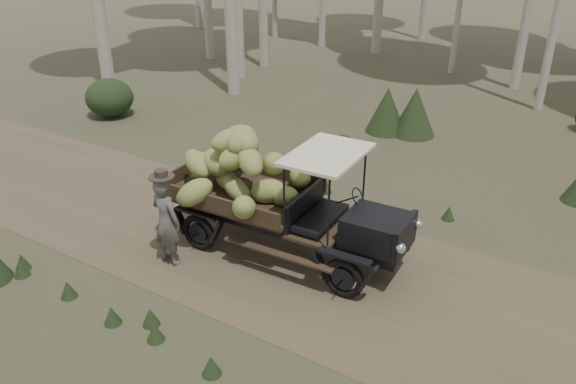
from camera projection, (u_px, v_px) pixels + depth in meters
name	position (u px, v px, depth m)	size (l,w,h in m)	color
ground	(382.00, 291.00, 9.14)	(120.00, 120.00, 0.00)	#473D2B
dirt_track	(382.00, 291.00, 9.13)	(70.00, 4.00, 0.01)	brown
banana_truck	(258.00, 178.00, 9.86)	(4.63, 2.33, 2.29)	black
farmer	(166.00, 220.00, 9.56)	(0.63, 0.48, 1.77)	#504D49
undergrowth	(428.00, 342.00, 7.22)	(23.55, 21.88, 1.40)	#233319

